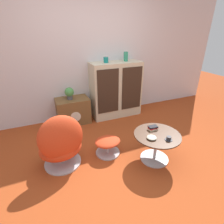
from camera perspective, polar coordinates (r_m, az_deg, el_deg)
name	(u,v)px	position (r m, az deg, el deg)	size (l,w,h in m)	color
ground_plane	(124,161)	(2.69, 4.10, -15.59)	(12.00, 12.00, 0.00)	#9E3D19
wall_back	(87,55)	(3.67, -8.13, 18.08)	(6.40, 0.06, 2.60)	silver
sideboard	(116,90)	(3.77, 1.26, 7.30)	(1.06, 0.45, 1.16)	beige
tv_console	(73,111)	(3.64, -12.56, 0.43)	(0.64, 0.44, 0.51)	brown
egg_chair	(61,143)	(2.48, -16.32, -9.83)	(0.66, 0.62, 0.81)	#B7B7BC
ottoman	(108,144)	(2.71, -1.42, -10.29)	(0.39, 0.37, 0.26)	#B7B7BC
coffee_table	(156,143)	(2.61, 14.24, -9.70)	(0.65, 0.65, 0.43)	#B7B7BC
vase_leftmost	(106,60)	(3.54, -2.00, 16.66)	(0.09, 0.09, 0.11)	#147A75
vase_inner_left	(126,57)	(3.71, 4.53, 17.61)	(0.09, 0.09, 0.18)	#2D8E6B
potted_plant	(69,93)	(3.49, -13.77, 6.13)	(0.18, 0.18, 0.24)	#4C4C51
teacup	(169,139)	(2.45, 18.04, -8.26)	(0.10, 0.10, 0.05)	#2D2D33
book_stack	(153,128)	(2.61, 13.25, -5.09)	(0.14, 0.10, 0.06)	beige
bowl	(152,137)	(2.41, 12.83, -8.11)	(0.13, 0.13, 0.04)	beige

